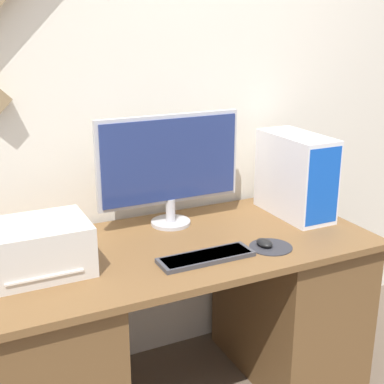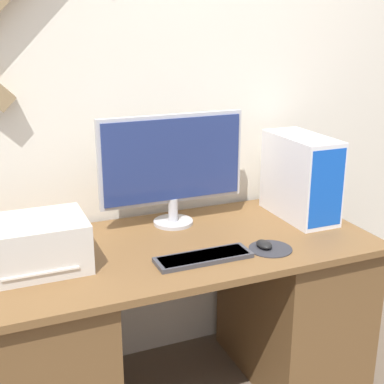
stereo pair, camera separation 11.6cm
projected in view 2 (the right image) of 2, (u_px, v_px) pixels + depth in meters
The scene contains 8 objects.
wall_back at pixel (140, 87), 2.43m from camera, with size 6.40×0.13×2.83m.
desk at pixel (180, 322), 2.35m from camera, with size 1.64×0.76×0.77m.
monitor at pixel (172, 163), 2.37m from camera, with size 0.67×0.18×0.50m.
keyboard at pixel (204, 257), 2.08m from camera, with size 0.38×0.12×0.02m.
mousepad at pixel (270, 249), 2.18m from camera, with size 0.18×0.18×0.00m.
mouse at pixel (264, 244), 2.18m from camera, with size 0.06×0.08×0.03m.
computer_tower at pixel (301, 177), 2.49m from camera, with size 0.19×0.41×0.39m.
printer at pixel (34, 245), 1.99m from camera, with size 0.38×0.30×0.19m.
Camera 2 is at (-0.74, -1.54, 1.66)m, focal length 50.00 mm.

